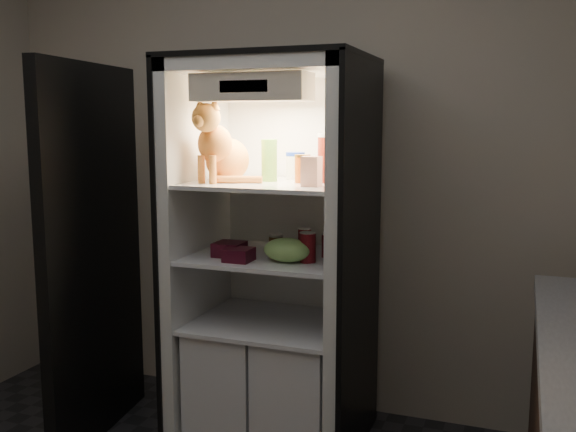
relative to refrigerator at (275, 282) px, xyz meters
name	(u,v)px	position (x,y,z in m)	size (l,w,h in m)	color
room_shell	(90,104)	(0.00, -1.38, 0.83)	(3.60, 3.60, 3.60)	white
refrigerator	(275,282)	(0.00, 0.00, 0.00)	(0.90, 0.72, 1.88)	white
fridge_door	(93,257)	(-0.84, -0.30, 0.12)	(0.17, 0.87, 1.85)	black
tabby_cat	(221,150)	(-0.22, -0.13, 0.65)	(0.33, 0.39, 0.40)	orange
parmesan_shaker	(269,160)	(-0.02, -0.03, 0.60)	(0.08, 0.08, 0.20)	green
mayo_tub	(295,166)	(0.06, 0.12, 0.57)	(0.10, 0.10, 0.13)	white
salsa_jar	(302,169)	(0.15, -0.04, 0.56)	(0.07, 0.07, 0.13)	maroon
pepper_jar	(332,158)	(0.28, 0.03, 0.61)	(0.14, 0.14, 0.23)	maroon
cream_carton	(312,171)	(0.25, -0.18, 0.56)	(0.08, 0.08, 0.13)	white
soda_can_a	(305,241)	(0.14, 0.03, 0.21)	(0.07, 0.07, 0.12)	black
soda_can_b	(328,246)	(0.28, -0.02, 0.20)	(0.06, 0.06, 0.11)	black
soda_can_c	(308,247)	(0.22, -0.16, 0.22)	(0.07, 0.07, 0.14)	black
condiment_jar	(276,244)	(0.02, -0.03, 0.20)	(0.07, 0.07, 0.09)	#563818
grape_bag	(287,250)	(0.13, -0.19, 0.20)	(0.22, 0.16, 0.11)	#75A84E
berry_box_left	(229,249)	(-0.17, -0.16, 0.18)	(0.13, 0.13, 0.07)	#490C1F
berry_box_right	(239,255)	(-0.08, -0.25, 0.18)	(0.12, 0.12, 0.06)	#490C1F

